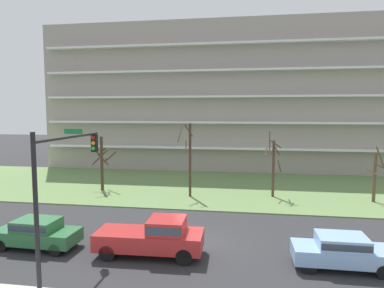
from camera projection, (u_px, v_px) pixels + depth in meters
name	position (u px, v px, depth m)	size (l,w,h in m)	color
ground	(200.00, 243.00, 18.88)	(160.00, 160.00, 0.00)	#2D2D30
grass_lawn_strip	(219.00, 187.00, 32.65)	(80.00, 16.00, 0.08)	#66844C
apartment_building	(228.00, 99.00, 46.00)	(45.51, 13.87, 18.03)	#9E938C
tree_far_left	(102.00, 162.00, 31.11)	(2.40, 2.24, 5.01)	#423023
tree_left	(189.00, 158.00, 28.68)	(1.25, 1.77, 6.30)	#423023
tree_center	(273.00, 165.00, 28.62)	(1.47, 1.43, 5.63)	#4C3828
tree_right	(375.00, 175.00, 26.91)	(1.54, 1.03, 4.61)	brown
sedan_blue_near_left	(341.00, 250.00, 15.77)	(4.40, 1.81, 1.57)	#8CB2E0
pickup_red_center_left	(154.00, 236.00, 17.15)	(5.46, 2.18, 1.95)	#B22828
sedan_green_center_right	(37.00, 232.00, 18.15)	(4.45, 1.93, 1.57)	#2D6B3D
traffic_signal_mast	(61.00, 177.00, 14.63)	(0.90, 5.59, 6.53)	black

